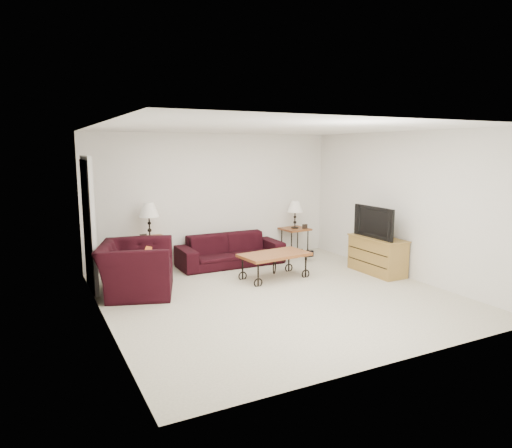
{
  "coord_description": "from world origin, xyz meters",
  "views": [
    {
      "loc": [
        -3.33,
        -5.87,
        2.21
      ],
      "look_at": [
        0.0,
        0.7,
        1.0
      ],
      "focal_mm": 32.29,
      "sensor_mm": 36.0,
      "label": 1
    }
  ],
  "objects_px": {
    "sofa": "(230,250)",
    "armchair": "(136,268)",
    "backpack": "(306,251)",
    "tv_stand": "(377,255)",
    "side_table_right": "(295,241)",
    "lamp_left": "(149,220)",
    "television": "(378,222)",
    "side_table_left": "(150,255)",
    "coffee_table": "(274,266)",
    "lamp_right": "(295,215)"
  },
  "relations": [
    {
      "from": "lamp_right",
      "to": "side_table_right",
      "type": "bearing_deg",
      "value": 0.0
    },
    {
      "from": "side_table_left",
      "to": "side_table_right",
      "type": "xyz_separation_m",
      "value": [
        3.04,
        0.0,
        -0.03
      ]
    },
    {
      "from": "television",
      "to": "side_table_left",
      "type": "bearing_deg",
      "value": -117.88
    },
    {
      "from": "side_table_right",
      "to": "armchair",
      "type": "bearing_deg",
      "value": -162.39
    },
    {
      "from": "lamp_right",
      "to": "television",
      "type": "height_order",
      "value": "television"
    },
    {
      "from": "side_table_right",
      "to": "lamp_left",
      "type": "bearing_deg",
      "value": 180.0
    },
    {
      "from": "lamp_right",
      "to": "backpack",
      "type": "distance_m",
      "value": 0.86
    },
    {
      "from": "lamp_left",
      "to": "backpack",
      "type": "xyz_separation_m",
      "value": [
        2.98,
        -0.54,
        -0.76
      ]
    },
    {
      "from": "lamp_left",
      "to": "backpack",
      "type": "bearing_deg",
      "value": -10.21
    },
    {
      "from": "side_table_right",
      "to": "tv_stand",
      "type": "height_order",
      "value": "tv_stand"
    },
    {
      "from": "side_table_right",
      "to": "television",
      "type": "bearing_deg",
      "value": -74.1
    },
    {
      "from": "sofa",
      "to": "armchair",
      "type": "distance_m",
      "value": 2.21
    },
    {
      "from": "sofa",
      "to": "lamp_left",
      "type": "distance_m",
      "value": 1.64
    },
    {
      "from": "armchair",
      "to": "side_table_right",
      "type": "bearing_deg",
      "value": -53.92
    },
    {
      "from": "lamp_left",
      "to": "television",
      "type": "bearing_deg",
      "value": -27.88
    },
    {
      "from": "lamp_left",
      "to": "armchair",
      "type": "bearing_deg",
      "value": -114.07
    },
    {
      "from": "lamp_left",
      "to": "lamp_right",
      "type": "relative_size",
      "value": 1.11
    },
    {
      "from": "tv_stand",
      "to": "television",
      "type": "bearing_deg",
      "value": 180.0
    },
    {
      "from": "sofa",
      "to": "coffee_table",
      "type": "xyz_separation_m",
      "value": [
        0.3,
        -1.19,
        -0.07
      ]
    },
    {
      "from": "lamp_right",
      "to": "tv_stand",
      "type": "relative_size",
      "value": 0.52
    },
    {
      "from": "armchair",
      "to": "backpack",
      "type": "distance_m",
      "value": 3.54
    },
    {
      "from": "sofa",
      "to": "lamp_left",
      "type": "height_order",
      "value": "lamp_left"
    },
    {
      "from": "side_table_right",
      "to": "television",
      "type": "height_order",
      "value": "television"
    },
    {
      "from": "lamp_right",
      "to": "armchair",
      "type": "bearing_deg",
      "value": -162.39
    },
    {
      "from": "armchair",
      "to": "tv_stand",
      "type": "distance_m",
      "value": 4.18
    },
    {
      "from": "sofa",
      "to": "side_table_left",
      "type": "distance_m",
      "value": 1.51
    },
    {
      "from": "coffee_table",
      "to": "backpack",
      "type": "relative_size",
      "value": 3.08
    },
    {
      "from": "side_table_left",
      "to": "tv_stand",
      "type": "distance_m",
      "value": 4.07
    },
    {
      "from": "television",
      "to": "armchair",
      "type": "bearing_deg",
      "value": -100.66
    },
    {
      "from": "lamp_left",
      "to": "sofa",
      "type": "bearing_deg",
      "value": -6.87
    },
    {
      "from": "side_table_left",
      "to": "television",
      "type": "bearing_deg",
      "value": -27.88
    },
    {
      "from": "sofa",
      "to": "backpack",
      "type": "height_order",
      "value": "sofa"
    },
    {
      "from": "side_table_right",
      "to": "lamp_right",
      "type": "distance_m",
      "value": 0.57
    },
    {
      "from": "side_table_left",
      "to": "television",
      "type": "xyz_separation_m",
      "value": [
        3.58,
        -1.89,
        0.61
      ]
    },
    {
      "from": "television",
      "to": "backpack",
      "type": "relative_size",
      "value": 2.55
    },
    {
      "from": "sofa",
      "to": "side_table_left",
      "type": "xyz_separation_m",
      "value": [
        -1.49,
        0.18,
        0.02
      ]
    },
    {
      "from": "side_table_left",
      "to": "coffee_table",
      "type": "xyz_separation_m",
      "value": [
        1.79,
        -1.37,
        -0.1
      ]
    },
    {
      "from": "armchair",
      "to": "backpack",
      "type": "height_order",
      "value": "armchair"
    },
    {
      "from": "sofa",
      "to": "side_table_left",
      "type": "relative_size",
      "value": 3.18
    },
    {
      "from": "backpack",
      "to": "sofa",
      "type": "bearing_deg",
      "value": 166.75
    },
    {
      "from": "lamp_left",
      "to": "tv_stand",
      "type": "distance_m",
      "value": 4.12
    },
    {
      "from": "side_table_right",
      "to": "tv_stand",
      "type": "xyz_separation_m",
      "value": [
        0.56,
        -1.89,
        0.04
      ]
    },
    {
      "from": "armchair",
      "to": "backpack",
      "type": "xyz_separation_m",
      "value": [
        3.48,
        0.59,
        -0.21
      ]
    },
    {
      "from": "coffee_table",
      "to": "backpack",
      "type": "xyz_separation_m",
      "value": [
        1.19,
        0.83,
        -0.03
      ]
    },
    {
      "from": "lamp_left",
      "to": "lamp_right",
      "type": "bearing_deg",
      "value": 0.0
    },
    {
      "from": "side_table_left",
      "to": "side_table_right",
      "type": "distance_m",
      "value": 3.04
    },
    {
      "from": "side_table_left",
      "to": "coffee_table",
      "type": "height_order",
      "value": "side_table_left"
    },
    {
      "from": "coffee_table",
      "to": "side_table_right",
      "type": "bearing_deg",
      "value": 47.61
    },
    {
      "from": "lamp_left",
      "to": "television",
      "type": "distance_m",
      "value": 4.05
    },
    {
      "from": "side_table_right",
      "to": "side_table_left",
      "type": "bearing_deg",
      "value": 180.0
    }
  ]
}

